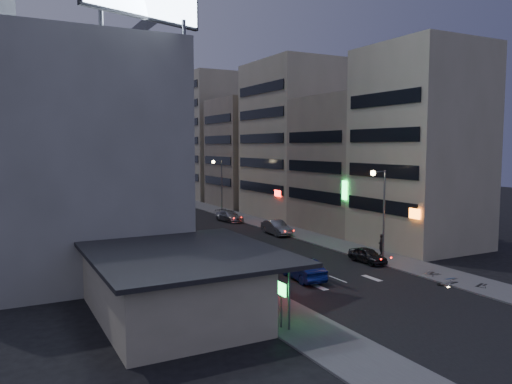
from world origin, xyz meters
TOP-DOWN VIEW (x-y plane):
  - ground at (0.00, 0.00)m, footprint 180.00×180.00m
  - sidewalk_left at (-8.00, 30.00)m, footprint 4.00×120.00m
  - sidewalk_right at (8.00, 30.00)m, footprint 4.00×120.00m
  - food_court at (-13.90, 2.00)m, footprint 11.00×13.00m
  - white_building at (-17.00, 20.00)m, footprint 14.00×24.00m
  - shophouse_near at (15.00, 10.50)m, footprint 10.00×11.00m
  - shophouse_mid at (15.50, 22.00)m, footprint 11.00×12.00m
  - shophouse_far at (15.00, 35.00)m, footprint 10.00×14.00m
  - far_left_a at (-15.50, 45.00)m, footprint 11.00×10.00m
  - far_left_b at (-16.00, 58.00)m, footprint 12.00×10.00m
  - far_right_a at (15.50, 50.00)m, footprint 11.00×12.00m
  - far_right_b at (16.00, 64.00)m, footprint 12.00×12.00m
  - street_lamp_right_near at (5.90, 6.00)m, footprint 1.60×0.44m
  - street_lamp_left at (-5.90, 22.00)m, footprint 1.60×0.44m
  - street_lamp_right_far at (5.90, 40.00)m, footprint 1.60×0.44m
  - parked_car_right_near at (5.60, 7.16)m, footprint 1.62×3.91m
  - parked_car_right_mid at (5.55, 22.91)m, footprint 1.97×5.03m
  - parked_car_left at (-3.90, 30.19)m, footprint 2.73×5.92m
  - parked_car_right_far at (4.95, 34.51)m, footprint 2.62×5.24m
  - road_car_blue at (-2.46, 5.23)m, footprint 2.16×5.06m
  - road_car_silver at (-5.00, 15.74)m, footprint 3.04×5.71m
  - person at (8.42, 8.61)m, footprint 0.84×0.82m
  - scooter_black_a at (8.34, -2.17)m, footprint 1.09×1.81m
  - scooter_silver_a at (6.96, -0.71)m, footprint 0.88×2.01m
  - scooter_blue at (7.88, -0.12)m, footprint 0.56×1.60m
  - scooter_black_b at (7.81, 1.35)m, footprint 0.73×1.66m
  - scooter_silver_b at (7.61, 2.16)m, footprint 1.38×2.02m

SIDE VIEW (x-z plane):
  - ground at x=0.00m, z-range 0.00..0.00m
  - sidewalk_left at x=-8.00m, z-range 0.00..0.12m
  - sidewalk_right at x=8.00m, z-range 0.00..0.12m
  - scooter_blue at x=7.88m, z-range 0.12..1.09m
  - scooter_black_b at x=7.81m, z-range 0.12..1.10m
  - scooter_black_a at x=8.34m, z-range 0.12..1.17m
  - parked_car_right_near at x=5.60m, z-range 0.00..1.33m
  - scooter_silver_b at x=7.61m, z-range 0.12..1.30m
  - scooter_silver_a at x=6.96m, z-range 0.12..1.31m
  - parked_car_right_far at x=4.95m, z-range 0.00..1.46m
  - road_car_silver at x=-5.00m, z-range 0.00..1.58m
  - road_car_blue at x=-2.46m, z-range 0.00..1.62m
  - parked_car_right_mid at x=5.55m, z-range 0.00..1.63m
  - parked_car_left at x=-3.90m, z-range 0.00..1.64m
  - person at x=8.42m, z-range 0.12..2.07m
  - food_court at x=-13.90m, z-range 0.05..3.92m
  - street_lamp_right_near at x=5.90m, z-range 1.35..9.37m
  - street_lamp_left at x=-5.90m, z-range 1.35..9.37m
  - street_lamp_right_far at x=5.90m, z-range 1.35..9.37m
  - far_left_b at x=-16.00m, z-range 0.00..15.00m
  - shophouse_mid at x=15.50m, z-range 0.00..16.00m
  - white_building at x=-17.00m, z-range 0.00..18.00m
  - far_right_a at x=15.50m, z-range 0.00..18.00m
  - shophouse_near at x=15.00m, z-range 0.00..20.00m
  - far_left_a at x=-15.50m, z-range 0.00..20.00m
  - shophouse_far at x=15.00m, z-range 0.00..22.00m
  - far_right_b at x=16.00m, z-range 0.00..24.00m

